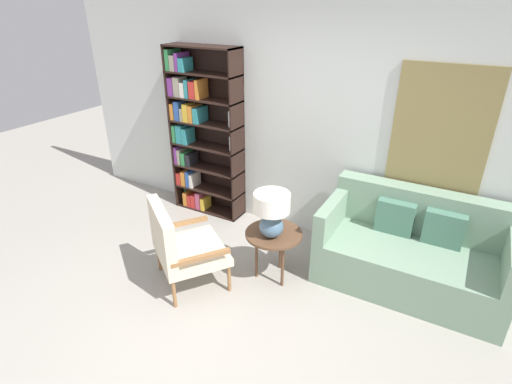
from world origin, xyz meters
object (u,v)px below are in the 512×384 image
couch (412,253)px  side_table (274,237)px  bookshelf (198,132)px  table_lamp (272,211)px  armchair (178,243)px

couch → side_table: couch is taller
bookshelf → table_lamp: 1.80m
bookshelf → table_lamp: bookshelf is taller
bookshelf → side_table: 1.84m
bookshelf → armchair: size_ratio=2.26×
bookshelf → couch: 2.83m
armchair → table_lamp: bearing=32.4°
bookshelf → armchair: bookshelf is taller
bookshelf → side_table: size_ratio=3.75×
bookshelf → armchair: (0.77, -1.41, -0.58)m
bookshelf → table_lamp: size_ratio=4.61×
couch → bookshelf: bearing=174.3°
bookshelf → table_lamp: bearing=-31.6°
side_table → bookshelf: bearing=150.1°
couch → side_table: bearing=-153.7°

